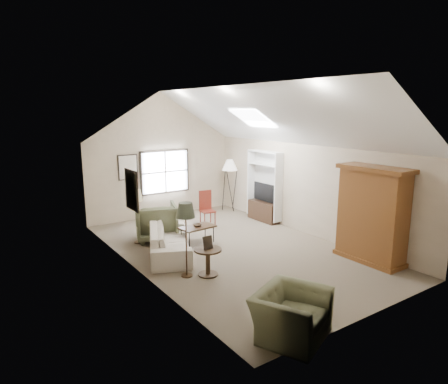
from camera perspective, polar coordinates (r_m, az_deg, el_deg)
room_shell at (r=9.54m, az=1.38°, el=10.28°), size 5.01×8.01×4.00m
window at (r=13.15m, az=-8.42°, el=2.88°), size 1.72×0.08×1.42m
skylight at (r=11.04m, az=4.19°, el=10.52°), size 0.80×1.20×0.52m
wall_art at (r=10.50m, az=-13.33°, el=1.99°), size 1.97×3.71×0.88m
armoire at (r=9.69m, az=20.43°, el=-3.05°), size 0.60×1.50×2.20m
tv_alcove at (r=12.45m, az=5.80°, el=1.04°), size 0.32×1.30×2.10m
media_console at (r=12.62m, az=5.65°, el=-2.76°), size 0.34×1.18×0.60m
tv_panel at (r=12.48m, az=5.71°, el=-0.01°), size 0.05×0.90×0.55m
sofa at (r=9.80m, az=-7.82°, el=-6.87°), size 1.77×2.50×0.68m
armchair_near at (r=6.48m, az=9.55°, el=-16.89°), size 1.43×1.35×0.73m
armchair_far at (r=10.89m, az=-9.65°, el=-4.18°), size 1.35×1.37×0.99m
coffee_table at (r=10.49m, az=-3.80°, el=-6.14°), size 0.95×0.59×0.47m
bowl at (r=10.42m, az=-3.81°, el=-4.78°), size 0.24×0.24×0.05m
side_table at (r=8.55m, az=-2.31°, el=-9.96°), size 0.77×0.77×0.58m
side_chair at (r=12.08m, az=-2.36°, el=-2.31°), size 0.46×0.46×1.03m
tripod_lamp at (r=13.72m, az=0.81°, el=1.04°), size 0.65×0.65×1.80m
dark_lamp at (r=8.34m, az=-5.42°, el=-6.76°), size 0.51×0.51×1.62m
tan_lamp at (r=10.62m, az=-12.23°, el=-3.37°), size 0.38×0.38×1.46m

